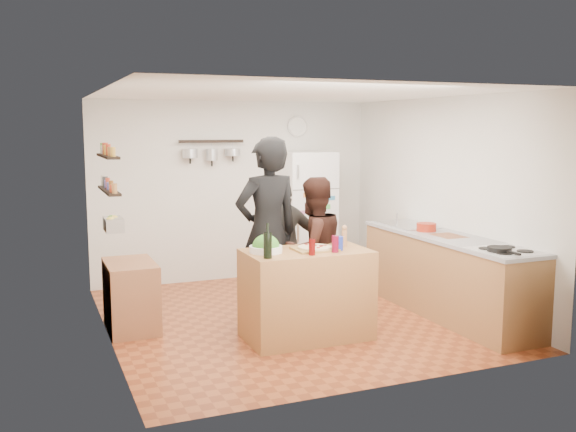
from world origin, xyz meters
name	(u,v)px	position (x,y,z in m)	size (l,w,h in m)	color
room_shell	(279,204)	(0.00, 0.39, 1.25)	(4.20, 4.20, 4.20)	brown
prep_island	(306,294)	(-0.12, -0.70, 0.46)	(1.25, 0.72, 0.91)	#A66A3D
pizza_board	(315,249)	(-0.04, -0.72, 0.92)	(0.42, 0.34, 0.02)	olive
pizza	(315,247)	(-0.04, -0.72, 0.94)	(0.34, 0.34, 0.02)	beige
salad_bowl	(266,249)	(-0.54, -0.65, 0.94)	(0.33, 0.33, 0.07)	white
wine_bottle	(268,245)	(-0.62, -0.92, 1.03)	(0.08, 0.08, 0.25)	black
wine_glass_near	(312,247)	(-0.17, -0.94, 0.99)	(0.06, 0.06, 0.16)	#530807
wine_glass_far	(335,244)	(0.10, -0.90, 0.99)	(0.07, 0.07, 0.17)	maroon
pepper_mill	(344,238)	(0.33, -0.65, 1.00)	(0.06, 0.06, 0.18)	#A06C43
salt_canister	(339,243)	(0.18, -0.82, 0.98)	(0.09, 0.09, 0.14)	#1B2C98
person_left	(267,233)	(-0.34, -0.16, 1.02)	(0.75, 0.49, 2.04)	black
person_center	(313,250)	(0.17, -0.22, 0.80)	(0.78, 0.61, 1.61)	black
person_back	(284,245)	(0.05, 0.36, 0.77)	(0.90, 0.38, 1.54)	#2C2A27
counter_run	(447,276)	(1.70, -0.55, 0.45)	(0.63, 2.63, 0.90)	#9E7042
stove_top	(506,251)	(1.70, -1.50, 0.91)	(0.60, 0.62, 0.02)	white
skillet	(499,249)	(1.60, -1.52, 0.94)	(0.24, 0.24, 0.05)	black
sink	(407,225)	(1.70, 0.30, 0.92)	(0.50, 0.80, 0.03)	silver
cutting_board	(448,236)	(1.70, -0.55, 0.91)	(0.30, 0.40, 0.02)	#955736
red_bowl	(426,227)	(1.65, -0.19, 0.97)	(0.23, 0.23, 0.10)	#9D2311
fridge	(306,215)	(0.95, 1.75, 0.90)	(0.70, 0.68, 1.80)	white
wall_clock	(297,126)	(0.95, 2.08, 2.15)	(0.30, 0.30, 0.03)	silver
spice_shelf_lower	(109,191)	(-1.93, 0.20, 1.50)	(0.12, 1.00, 0.03)	black
spice_shelf_upper	(108,156)	(-1.93, 0.20, 1.85)	(0.12, 1.00, 0.03)	black
produce_basket	(113,224)	(-1.90, 0.20, 1.15)	(0.18, 0.35, 0.14)	silver
side_table	(131,296)	(-1.74, 0.25, 0.36)	(0.50, 0.80, 0.73)	#9F6642
pot_rack	(211,141)	(-0.35, 2.00, 1.95)	(0.90, 0.04, 0.04)	black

